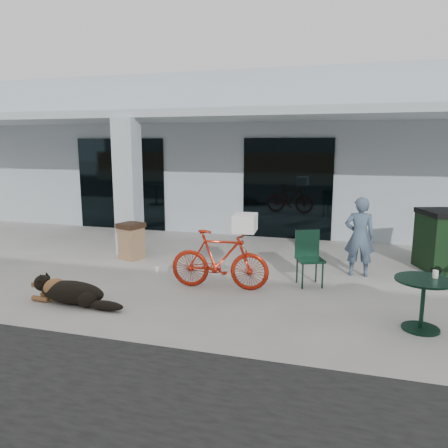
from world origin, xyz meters
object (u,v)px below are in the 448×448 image
(person, at_px, (359,237))
(wheeled_bin, at_px, (441,240))
(bicycle, at_px, (220,260))
(cafe_table_far, at_px, (422,305))
(trash_receptacle, at_px, (131,241))
(dog, at_px, (72,291))
(cafe_chair_far_a, at_px, (310,259))

(person, bearing_deg, wheeled_bin, -152.30)
(bicycle, height_order, cafe_table_far, bicycle)
(person, xyz_separation_m, trash_receptacle, (-4.85, -0.11, -0.37))
(dog, distance_m, person, 5.32)
(cafe_chair_far_a, bearing_deg, person, 23.88)
(dog, bearing_deg, trash_receptacle, 101.27)
(dog, bearing_deg, cafe_table_far, 8.01)
(trash_receptacle, bearing_deg, dog, -81.29)
(trash_receptacle, bearing_deg, cafe_chair_far_a, -11.08)
(cafe_chair_far_a, bearing_deg, cafe_table_far, -64.64)
(cafe_table_far, bearing_deg, dog, -174.55)
(cafe_table_far, relative_size, trash_receptacle, 0.95)
(cafe_table_far, height_order, trash_receptacle, trash_receptacle)
(trash_receptacle, height_order, wheeled_bin, wheeled_bin)
(bicycle, relative_size, dog, 1.35)
(trash_receptacle, relative_size, wheeled_bin, 0.66)
(wheeled_bin, bearing_deg, cafe_table_far, -122.12)
(cafe_table_far, distance_m, trash_receptacle, 6.12)
(cafe_table_far, height_order, person, person)
(bicycle, distance_m, cafe_chair_far_a, 1.64)
(dog, distance_m, trash_receptacle, 2.84)
(bicycle, bearing_deg, dog, 119.96)
(cafe_table_far, bearing_deg, cafe_chair_far_a, 137.76)
(bicycle, xyz_separation_m, person, (2.37, 1.51, 0.25))
(person, bearing_deg, cafe_table_far, 107.40)
(dog, xyz_separation_m, cafe_chair_far_a, (3.57, 2.02, 0.28))
(bicycle, distance_m, dog, 2.50)
(dog, bearing_deg, wheeled_bin, 34.79)
(cafe_chair_far_a, relative_size, trash_receptacle, 1.22)
(bicycle, height_order, cafe_chair_far_a, bicycle)
(cafe_chair_far_a, height_order, wheeled_bin, wheeled_bin)
(cafe_table_far, bearing_deg, person, 108.80)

